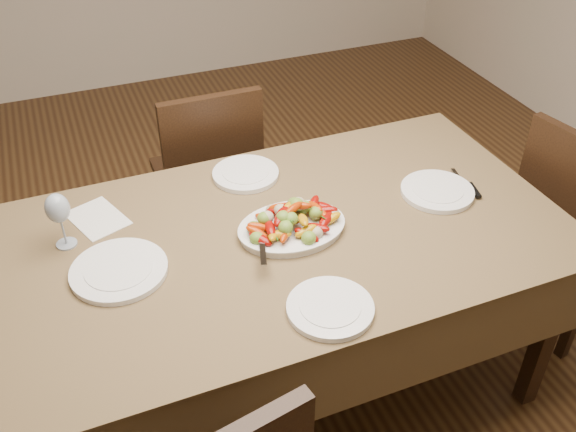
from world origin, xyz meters
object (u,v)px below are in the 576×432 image
Objects in this scene: plate_right at (437,191)px; plate_near at (330,308)px; plate_left at (119,271)px; wine_glass at (60,219)px; dining_table at (288,313)px; chair_far at (205,175)px; plate_far at (246,174)px; serving_platter at (292,229)px.

plate_near is (-0.60, -0.39, 0.00)m from plate_right.
wine_glass reaches higher than plate_left.
chair_far is (-0.06, 0.86, 0.10)m from dining_table.
plate_far is (-0.60, 0.36, 0.00)m from plate_right.
chair_far reaches higher than dining_table.
plate_right is (0.56, 0.02, -0.00)m from serving_platter.
plate_near is at bearing -89.90° from plate_far.
serving_platter is (0.01, -0.01, 0.39)m from dining_table.
serving_platter reaches higher than plate_near.
serving_platter is 1.42× the size of plate_far.
chair_far is 4.64× the size of wine_glass.
plate_left is 0.26m from wine_glass.
chair_far is 0.99m from wine_glass.
wine_glass reaches higher than plate_far.
plate_near is (0.53, -0.38, 0.00)m from plate_left.
dining_table is 0.53m from plate_far.
wine_glass reaches higher than plate_near.
plate_right is (1.12, 0.01, 0.00)m from plate_left.
plate_right is at bearing 0.44° from plate_left.
plate_left and plate_far have the same top height.
serving_platter is 0.73m from wine_glass.
wine_glass is at bearing -165.70° from plate_far.
chair_far is 3.68× the size of plate_right.
chair_far is 1.27m from plate_near.
chair_far is at bearing 94.78° from serving_platter.
plate_near is (-0.03, -0.37, -0.00)m from serving_platter.
plate_near is at bearing -41.19° from wine_glass.
plate_far is at bearing 93.85° from dining_table.
plate_left is at bearing -179.75° from dining_table.
serving_platter is 0.56m from plate_left.
serving_platter reaches higher than plate_right.
plate_right is at bearing -30.91° from plate_far.
serving_platter reaches higher than plate_far.
plate_far is (0.53, 0.37, 0.00)m from plate_left.
plate_left and plate_near have the same top height.
plate_far is at bearing 94.19° from chair_far.
plate_left is 1.18× the size of plate_near.
plate_near is 0.88m from wine_glass.
serving_platter is at bearing 94.51° from chair_far.
plate_right is 1.26× the size of wine_glass.
dining_table is 0.67m from plate_left.
plate_near is (0.00, -0.75, 0.00)m from plate_far.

